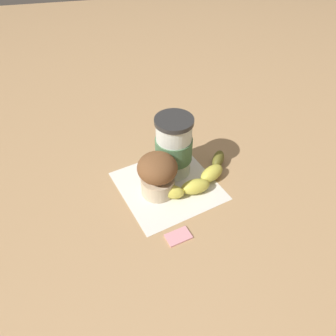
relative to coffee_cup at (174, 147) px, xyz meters
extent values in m
plane|color=tan|center=(0.05, -0.02, -0.08)|extent=(3.00, 3.00, 0.00)
cube|color=white|center=(0.05, -0.02, -0.07)|extent=(0.26, 0.26, 0.00)
cylinder|color=silver|center=(0.00, 0.00, 0.00)|extent=(0.08, 0.08, 0.14)
cylinder|color=#2D2D2D|center=(0.00, 0.00, 0.07)|extent=(0.09, 0.09, 0.01)
cylinder|color=#4C754C|center=(0.00, 0.00, -0.01)|extent=(0.09, 0.09, 0.06)
cylinder|color=beige|center=(0.06, -0.05, -0.05)|extent=(0.08, 0.08, 0.04)
ellipsoid|color=brown|center=(0.06, -0.05, 0.00)|extent=(0.09, 0.09, 0.06)
ellipsoid|color=#D6CC4C|center=(0.08, -0.03, -0.06)|extent=(0.05, 0.06, 0.03)
ellipsoid|color=#D6CC4C|center=(0.08, 0.03, -0.06)|extent=(0.04, 0.07, 0.03)
ellipsoid|color=#D6CC4C|center=(0.05, 0.08, -0.06)|extent=(0.06, 0.08, 0.03)
ellipsoid|color=brown|center=(0.00, 0.11, -0.06)|extent=(0.06, 0.05, 0.03)
cube|color=pink|center=(0.19, -0.03, -0.07)|extent=(0.04, 0.06, 0.01)
cube|color=#9E7547|center=(-0.13, 0.02, -0.07)|extent=(0.07, 0.09, 0.00)
camera|label=1|loc=(0.57, -0.14, 0.47)|focal=35.00mm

